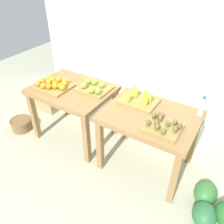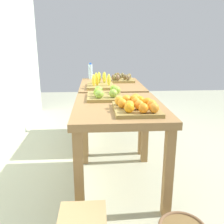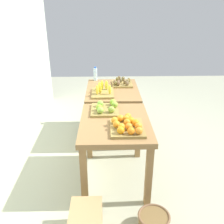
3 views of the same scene
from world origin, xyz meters
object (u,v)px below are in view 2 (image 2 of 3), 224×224
Objects in this scene: banana_crate at (100,84)px; water_bottle at (90,71)px; watermelon_pile at (123,113)px; orange_bin at (136,106)px; display_table_right at (111,93)px; kiwi_bin at (122,79)px; apple_bin at (105,94)px; display_table_left at (119,118)px.

banana_crate is 1.87× the size of water_bottle.
watermelon_pile is (1.12, -0.41, -0.71)m from banana_crate.
water_bottle is (1.79, 0.40, 0.07)m from orange_bin.
display_table_right is 2.85× the size of kiwi_bin.
orange_bin is at bearing -167.52° from water_bottle.
orange_bin is 0.53m from apple_bin.
display_table_left is 4.43× the size of water_bottle.
kiwi_bin is at bearing -35.92° from banana_crate.
banana_crate is 1.20× the size of kiwi_bin.
display_table_left is at bearing 180.00° from display_table_right.
watermelon_pile is at bearing -20.15° from banana_crate.
display_table_right is 4.43× the size of water_bottle.
kiwi_bin is 1.56× the size of water_bottle.
kiwi_bin is at bearing -6.84° from display_table_left.
display_table_right is at bearing 163.65° from watermelon_pile.
kiwi_bin is at bearing -1.45° from orange_bin.
banana_crate reaches higher than watermelon_pile.
display_table_right is 1.09m from watermelon_pile.
water_bottle reaches higher than display_table_right.
apple_bin is 0.91× the size of banana_crate.
orange_bin is 1.14m from banana_crate.
apple_bin is 1.92m from watermelon_pile.
apple_bin reaches higher than watermelon_pile.
banana_crate is at bearing 3.66° from apple_bin.
display_table_right is 2.36× the size of banana_crate.
water_bottle is (0.68, 0.13, 0.07)m from banana_crate.
kiwi_bin reaches higher than watermelon_pile.
display_table_left is at bearing -158.57° from apple_bin.
kiwi_bin is at bearing -121.06° from water_bottle.
apple_bin is 1.10× the size of kiwi_bin.
orange_bin is (-0.21, -0.12, 0.16)m from display_table_left.
display_table_left and display_table_right have the same top height.
display_table_right is 0.87m from apple_bin.
display_table_right is at bearing -33.72° from banana_crate.
watermelon_pile is (2.02, -0.26, -0.55)m from display_table_left.
display_table_left is 2.11m from watermelon_pile.
orange_bin is at bearing -174.84° from display_table_right.
banana_crate reaches higher than display_table_right.
display_table_right is 2.36× the size of orange_bin.
water_bottle is at bearing 58.94° from kiwi_bin.
apple_bin is (-0.85, 0.11, 0.16)m from display_table_right.
watermelon_pile is at bearing -12.02° from apple_bin.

